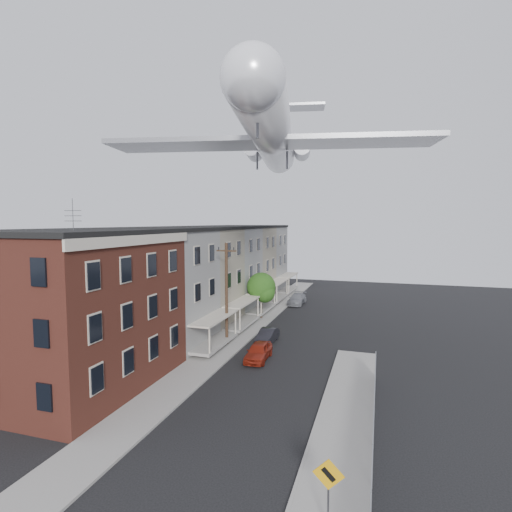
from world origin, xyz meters
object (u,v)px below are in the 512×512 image
Objects in this scene: warning_sign at (328,484)px; airplane at (272,135)px; utility_pole at (227,292)px; car_mid at (267,336)px; street_tree at (262,288)px; car_far at (297,299)px; car_near at (258,351)px.

warning_sign is 0.09× the size of airplane.
utility_pole reaches higher than warning_sign.
car_mid is 0.12× the size of airplane.
street_tree reaches higher than warning_sign.
car_mid is (2.92, -8.33, -2.83)m from street_tree.
warning_sign is 0.59× the size of car_far.
street_tree is 1.30× the size of car_near.
car_near is at bearing -81.51° from car_mid.
street_tree is 17.09m from airplane.
airplane reaches higher than car_mid.
warning_sign is at bearing -59.52° from utility_pole.
airplane is at bearing -85.72° from car_far.
car_mid is at bearing 111.09° from warning_sign.
utility_pole is 19.49m from car_far.
street_tree reaches higher than car_far.
car_near is at bearing 114.66° from warning_sign.
airplane is at bearing -68.00° from street_tree.
car_far is (-1.35, 21.83, 0.01)m from car_near.
warning_sign is at bearing -69.42° from street_tree.
utility_pole is 1.90× the size of car_far.
warning_sign is 0.74× the size of car_mid.
airplane is (1.01, -16.76, 17.66)m from car_far.
utility_pole is 1.73× the size of street_tree.
utility_pole is (-11.20, 19.03, 2.79)m from warning_sign.
car_near is 0.13× the size of airplane.
car_near is at bearing -86.20° from airplane.
car_near is 21.87m from car_far.
street_tree is 9.65m from car_far.
car_mid is (3.25, 1.59, -4.05)m from utility_pole.
airplane is (-0.34, 5.07, 17.67)m from car_near.
warning_sign is at bearing -67.04° from car_near.
street_tree is 9.27m from car_mid.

